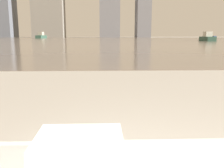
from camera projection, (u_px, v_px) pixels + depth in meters
name	position (u px, v px, depth m)	size (l,w,h in m)	color
towel_stack	(80.00, 156.00, 0.73)	(0.25, 0.20, 0.12)	white
harbor_water	(102.00, 39.00, 60.80)	(180.00, 110.00, 0.01)	gray
harbor_boat_0	(41.00, 36.00, 79.48)	(2.50, 5.52, 2.00)	#335647
harbor_boat_3	(207.00, 38.00, 41.48)	(1.61, 4.21, 1.56)	#335647
harbor_boat_4	(209.00, 36.00, 81.72)	(3.47, 4.38, 1.59)	navy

